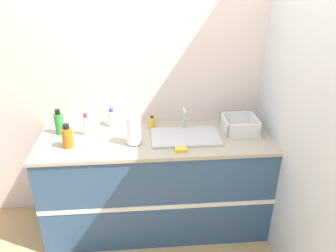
% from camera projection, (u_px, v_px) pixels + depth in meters
% --- Properties ---
extents(ground_plane, '(12.00, 12.00, 0.00)m').
position_uv_depth(ground_plane, '(159.00, 248.00, 2.83)').
color(ground_plane, tan).
extents(wall_back, '(4.32, 0.06, 2.60)m').
position_uv_depth(wall_back, '(153.00, 80.00, 2.87)').
color(wall_back, silver).
rests_on(wall_back, ground_plane).
extents(wall_right, '(0.06, 2.64, 2.60)m').
position_uv_depth(wall_right, '(278.00, 90.00, 2.63)').
color(wall_right, silver).
rests_on(wall_right, ground_plane).
extents(counter_cabinet, '(1.95, 0.67, 0.91)m').
position_uv_depth(counter_cabinet, '(157.00, 183.00, 2.92)').
color(counter_cabinet, '#33517A').
rests_on(counter_cabinet, ground_plane).
extents(sink, '(0.57, 0.35, 0.22)m').
position_uv_depth(sink, '(186.00, 136.00, 2.72)').
color(sink, silver).
rests_on(sink, counter_cabinet).
extents(paper_towel_roll, '(0.12, 0.12, 0.24)m').
position_uv_depth(paper_towel_roll, '(134.00, 130.00, 2.58)').
color(paper_towel_roll, '#4C4C51').
rests_on(paper_towel_roll, counter_cabinet).
extents(dish_rack, '(0.28, 0.28, 0.13)m').
position_uv_depth(dish_rack, '(240.00, 127.00, 2.81)').
color(dish_rack, white).
rests_on(dish_rack, counter_cabinet).
extents(bottle_amber, '(0.09, 0.09, 0.20)m').
position_uv_depth(bottle_amber, '(68.00, 137.00, 2.55)').
color(bottle_amber, '#B26B19').
rests_on(bottle_amber, counter_cabinet).
extents(bottle_green, '(0.07, 0.07, 0.22)m').
position_uv_depth(bottle_green, '(59.00, 123.00, 2.76)').
color(bottle_green, '#2D8C3D').
rests_on(bottle_green, counter_cabinet).
extents(bottle_white_spray, '(0.06, 0.06, 0.20)m').
position_uv_depth(bottle_white_spray, '(86.00, 125.00, 2.74)').
color(bottle_white_spray, white).
rests_on(bottle_white_spray, counter_cabinet).
extents(bottle_clear, '(0.06, 0.06, 0.17)m').
position_uv_depth(bottle_clear, '(112.00, 118.00, 2.89)').
color(bottle_clear, silver).
rests_on(bottle_clear, counter_cabinet).
extents(soap_dispenser, '(0.06, 0.06, 0.11)m').
position_uv_depth(soap_dispenser, '(152.00, 123.00, 2.88)').
color(soap_dispenser, gold).
rests_on(soap_dispenser, counter_cabinet).
extents(sponge, '(0.09, 0.06, 0.02)m').
position_uv_depth(sponge, '(181.00, 150.00, 2.52)').
color(sponge, yellow).
rests_on(sponge, counter_cabinet).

